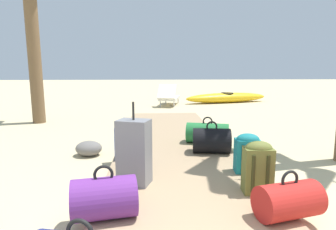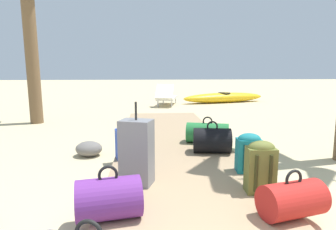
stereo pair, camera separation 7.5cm
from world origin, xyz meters
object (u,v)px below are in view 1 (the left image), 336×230
Objects in this scene: backpack_teal at (247,152)px; duffel_bag_purple at (104,198)px; backpack_olive at (258,166)px; lounge_chair at (169,96)px; duffel_bag_red at (288,200)px; duffel_bag_green at (207,133)px; kayak at (227,98)px; duffel_bag_black at (211,141)px; suitcase_grey at (134,152)px; backpack_blue at (126,140)px.

backpack_teal is 1.83m from duffel_bag_purple.
backpack_olive is 0.32× the size of lounge_chair.
backpack_olive is at bearing 99.20° from duffel_bag_red.
duffel_bag_red is 2.46m from duffel_bag_green.
backpack_teal is 0.14× the size of kayak.
backpack_teal is at bearing -72.17° from duffel_bag_black.
suitcase_grey is at bearing -134.35° from duffel_bag_black.
backpack_blue is at bearing 157.07° from backpack_teal.
backpack_olive reaches higher than backpack_blue.
duffel_bag_black is 7.14m from kayak.
kayak is (1.97, 6.29, -0.06)m from duffel_bag_green.
kayak is at bearing 73.57° from duffel_bag_black.
duffel_bag_red is 0.78× the size of duffel_bag_green.
duffel_bag_purple is at bearing -125.12° from duffel_bag_black.
duffel_bag_black is (1.24, 0.18, -0.07)m from backpack_blue.
duffel_bag_red is at bearing -86.26° from lounge_chair.
duffel_bag_green is 1.42× the size of backpack_olive.
duffel_bag_black is at bearing -87.48° from lounge_chair.
duffel_bag_red is at bearing -48.99° from backpack_blue.
backpack_blue is 0.90× the size of backpack_olive.
lounge_chair is (1.00, 7.90, 0.07)m from duffel_bag_purple.
lounge_chair is at bearing 93.37° from backpack_olive.
backpack_teal reaches higher than kayak.
duffel_bag_green is (1.32, 2.37, -0.01)m from duffel_bag_purple.
duffel_bag_black is at bearing 8.39° from backpack_blue.
suitcase_grey is 1.68× the size of backpack_olive.
kayak is at bearing 77.38° from backpack_olive.
duffel_bag_purple is 0.17× the size of kayak.
duffel_bag_black is 6.10m from lounge_chair.
kayak is (3.26, 7.03, -0.14)m from backpack_blue.
duffel_bag_black reaches higher than backpack_teal.
suitcase_grey is at bearing -168.32° from backpack_teal.
kayak is (2.29, 0.76, -0.13)m from lounge_chair.
backpack_olive is (-0.09, -0.58, 0.03)m from backpack_teal.
duffel_bag_black is 0.78× the size of duffel_bag_green.
kayak is (1.76, 7.67, -0.14)m from backpack_teal.
duffel_bag_red is 0.52m from backpack_olive.
duffel_bag_purple is 2.21m from duffel_bag_black.
duffel_bag_black reaches higher than kayak.
duffel_bag_red is at bearing -3.22° from duffel_bag_purple.
backpack_teal is at bearing -102.91° from kayak.
duffel_bag_purple is at bearing -105.98° from suitcase_grey.
backpack_blue is 1.25m from duffel_bag_black.
lounge_chair is at bearing 92.52° from duffel_bag_black.
duffel_bag_purple is 0.99× the size of duffel_bag_black.
duffel_bag_red is 1.10× the size of backpack_olive.
duffel_bag_black reaches higher than duffel_bag_red.
duffel_bag_purple is 0.77× the size of duffel_bag_green.
duffel_bag_green is (1.12, 1.65, -0.18)m from suitcase_grey.
suitcase_grey is at bearing 148.67° from duffel_bag_red.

